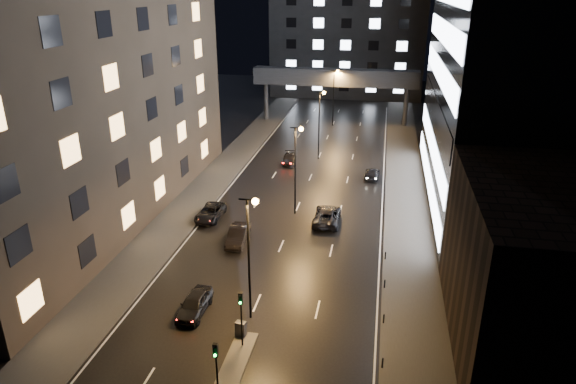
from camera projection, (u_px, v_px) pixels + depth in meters
name	position (u px, v px, depth m)	size (l,w,h in m)	color
ground	(310.00, 177.00, 69.23)	(160.00, 160.00, 0.00)	black
sidewalk_left	(210.00, 184.00, 66.80)	(5.00, 110.00, 0.15)	#383533
sidewalk_right	(406.00, 197.00, 62.49)	(5.00, 110.00, 0.15)	#383533
building_left	(67.00, 29.00, 51.02)	(15.00, 48.00, 40.00)	#2D2319
building_right_low	(533.00, 269.00, 35.30)	(10.00, 18.00, 12.00)	black
building_right_glass	(548.00, 2.00, 52.84)	(20.00, 36.00, 45.00)	black
building_far	(348.00, 40.00, 117.36)	(34.00, 14.00, 25.00)	#333335
skybridge	(335.00, 78.00, 93.42)	(30.00, 3.00, 10.00)	#333335
median_island	(233.00, 370.00, 34.54)	(1.60, 8.00, 0.15)	#383533
traffic_signal_near	(241.00, 311.00, 35.67)	(0.28, 0.34, 4.40)	black
traffic_signal_far	(216.00, 364.00, 30.67)	(0.28, 0.34, 4.40)	black
bollard_row	(383.00, 340.00, 36.79)	(0.12, 25.12, 0.90)	black
streetlight_near	(250.00, 244.00, 37.61)	(1.45, 0.50, 10.15)	black
streetlight_mid_a	(297.00, 159.00, 55.83)	(1.45, 0.50, 10.15)	black
streetlight_mid_b	(320.00, 116.00, 74.05)	(1.45, 0.50, 10.15)	black
streetlight_far	(335.00, 90.00, 92.26)	(1.45, 0.50, 10.15)	black
car_away_a	(195.00, 304.00, 40.41)	(1.88, 4.66, 1.59)	black
car_away_b	(238.00, 235.00, 51.44)	(1.73, 4.96, 1.64)	black
car_away_c	(210.00, 213.00, 56.77)	(2.40, 5.20, 1.44)	black
car_away_d	(289.00, 159.00, 74.40)	(1.87, 4.60, 1.34)	black
car_toward_a	(327.00, 215.00, 55.85)	(2.73, 5.93, 1.65)	black
car_toward_b	(372.00, 174.00, 68.71)	(1.83, 4.49, 1.30)	black
utility_cabinet	(241.00, 329.00, 37.64)	(0.76, 0.49, 1.12)	#4A4A4C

